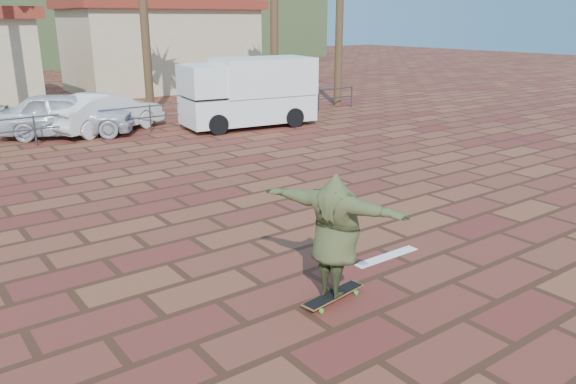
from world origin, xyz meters
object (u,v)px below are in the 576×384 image
object	(u,v)px
longboard	(333,295)
skateboarder	(335,236)
car_white	(106,112)
campervan	(249,91)
car_silver	(66,114)

from	to	relation	value
longboard	skateboarder	size ratio (longest dim) A/B	0.51
longboard	car_white	xyz separation A→B (m)	(1.84, 14.87, 0.63)
longboard	campervan	world-z (taller)	campervan
campervan	car_white	bearing A→B (deg)	162.88
car_silver	car_white	bearing A→B (deg)	-64.81
car_silver	campervan	bearing A→B (deg)	-84.41
longboard	campervan	xyz separation A→B (m)	(6.65, 12.65, 1.27)
campervan	car_silver	world-z (taller)	campervan
skateboarder	car_white	size ratio (longest dim) A/B	0.52
campervan	car_silver	distance (m)	6.65
car_silver	car_white	world-z (taller)	car_silver
car_silver	skateboarder	bearing A→B (deg)	-156.40
campervan	car_white	xyz separation A→B (m)	(-4.81, 2.22, -0.64)
longboard	car_silver	distance (m)	14.89
skateboarder	car_silver	size ratio (longest dim) A/B	0.50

